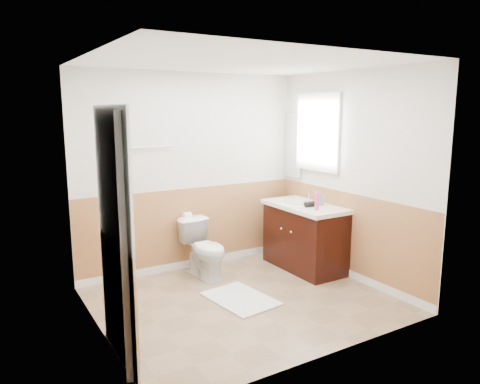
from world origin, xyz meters
TOP-DOWN VIEW (x-y plane):
  - floor at (0.00, 0.00)m, footprint 3.00×3.00m
  - ceiling at (0.00, 0.00)m, footprint 3.00×3.00m
  - wall_back at (0.00, 1.30)m, footprint 3.00×0.00m
  - wall_front at (0.00, -1.30)m, footprint 3.00×0.00m
  - wall_left at (-1.50, 0.00)m, footprint 0.00×3.00m
  - wall_right at (1.50, 0.00)m, footprint 0.00×3.00m
  - wainscot_back at (0.00, 1.29)m, footprint 3.00×0.00m
  - wainscot_front at (0.00, -1.29)m, footprint 3.00×0.00m
  - wainscot_left at (-1.49, 0.00)m, footprint 0.00×2.60m
  - wainscot_right at (1.49, 0.00)m, footprint 0.00×2.60m
  - toilet at (-0.02, 0.89)m, footprint 0.47×0.73m
  - bath_mat at (-0.02, 0.04)m, footprint 0.64×0.86m
  - vanity_cabinet at (1.21, 0.48)m, footprint 0.55×1.10m
  - vanity_knob_left at (0.91, 0.38)m, footprint 0.03×0.03m
  - vanity_knob_right at (0.91, 0.58)m, footprint 0.03×0.03m
  - countertop at (1.20, 0.48)m, footprint 0.60×1.15m
  - sink_basin at (1.21, 0.63)m, footprint 0.36×0.36m
  - faucet at (1.39, 0.63)m, footprint 0.02×0.02m
  - lotion_bottle at (1.11, 0.15)m, footprint 0.05×0.05m
  - soap_dispenser at (1.33, 0.34)m, footprint 0.10×0.10m
  - hair_dryer_body at (1.16, 0.34)m, footprint 0.14×0.07m
  - hair_dryer_handle at (1.13, 0.37)m, footprint 0.03×0.03m
  - mirror_panel at (1.48, 1.10)m, footprint 0.02×0.35m
  - window_frame at (1.47, 0.59)m, footprint 0.04×0.80m
  - window_glass at (1.49, 0.59)m, footprint 0.01×0.70m
  - door at (-1.40, -0.45)m, footprint 0.29×0.78m
  - door_frame at (-1.48, -0.45)m, footprint 0.02×0.92m
  - door_knob at (-1.34, -0.12)m, footprint 0.06×0.06m
  - towel_bar at (-0.55, 1.25)m, footprint 0.62×0.02m
  - tp_holder_bar at (-0.10, 1.23)m, footprint 0.14×0.02m
  - tp_roll at (-0.10, 1.23)m, footprint 0.10×0.11m
  - tp_sheet at (-0.10, 1.23)m, footprint 0.10×0.01m

SIDE VIEW (x-z plane):
  - floor at x=0.00m, z-range 0.00..0.00m
  - bath_mat at x=-0.02m, z-range 0.00..0.02m
  - toilet at x=-0.02m, z-range 0.00..0.70m
  - vanity_cabinet at x=1.21m, z-range 0.00..0.80m
  - wainscot_back at x=0.00m, z-range -1.00..2.00m
  - wainscot_front at x=0.00m, z-range -1.00..2.00m
  - wainscot_left at x=-1.49m, z-range -0.80..1.80m
  - wainscot_right at x=1.49m, z-range -0.80..1.80m
  - vanity_knob_left at x=0.91m, z-range 0.53..0.57m
  - vanity_knob_right at x=0.91m, z-range 0.53..0.57m
  - tp_sheet at x=-0.10m, z-range 0.51..0.67m
  - tp_holder_bar at x=-0.10m, z-range 0.69..0.71m
  - tp_roll at x=-0.10m, z-range 0.64..0.76m
  - countertop at x=1.20m, z-range 0.80..0.85m
  - hair_dryer_handle at x=1.13m, z-range 0.82..0.89m
  - sink_basin at x=1.21m, z-range 0.85..0.87m
  - hair_dryer_body at x=1.16m, z-range 0.85..0.92m
  - faucet at x=1.39m, z-range 0.85..0.99m
  - soap_dispenser at x=1.33m, z-range 0.85..1.02m
  - door_knob at x=-1.34m, z-range 0.92..0.98m
  - lotion_bottle at x=1.11m, z-range 0.85..1.07m
  - door at x=-1.40m, z-range 0.00..2.04m
  - door_frame at x=-1.48m, z-range -0.02..2.08m
  - wall_back at x=0.00m, z-range -0.25..2.75m
  - wall_front at x=0.00m, z-range -0.25..2.75m
  - wall_left at x=-1.50m, z-range -0.25..2.75m
  - wall_right at x=1.50m, z-range -0.25..2.75m
  - mirror_panel at x=1.48m, z-range 1.10..2.00m
  - towel_bar at x=-0.55m, z-range 1.59..1.61m
  - window_frame at x=1.47m, z-range 1.25..2.25m
  - window_glass at x=1.49m, z-range 1.30..2.20m
  - ceiling at x=0.00m, z-range 2.50..2.50m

